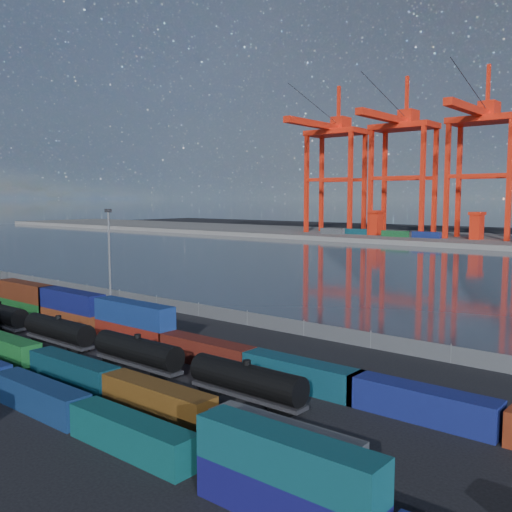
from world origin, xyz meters
The scene contains 9 objects.
ground centered at (0.00, 0.00, 0.00)m, with size 700.00×700.00×0.00m, color black.
harbor_water centered at (0.00, 105.00, 0.01)m, with size 700.00×700.00×0.00m, color #2C3540.
container_row_south centered at (1.15, -9.09, 1.99)m, with size 139.22×2.43×5.18m.
container_row_mid centered at (-9.71, -3.06, 1.58)m, with size 128.63×2.47×5.27m.
container_row_north centered at (-6.85, 10.21, 1.98)m, with size 142.85×2.60×5.54m.
tanker_string centered at (-18.51, 4.25, 1.92)m, with size 89.94×2.67×3.82m.
waterfront_fence centered at (0.00, 28.00, 1.00)m, with size 160.12×0.12×2.20m.
yard_light_mast centered at (-30.00, 26.00, 9.30)m, with size 1.60×0.40×16.60m.
quay_containers centered at (-11.00, 195.46, 3.30)m, with size 172.58×10.99×2.60m.
Camera 1 is at (52.92, -33.91, 18.34)m, focal length 40.00 mm.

